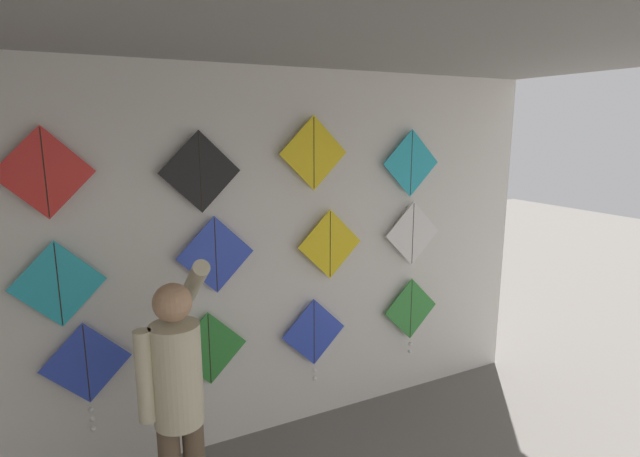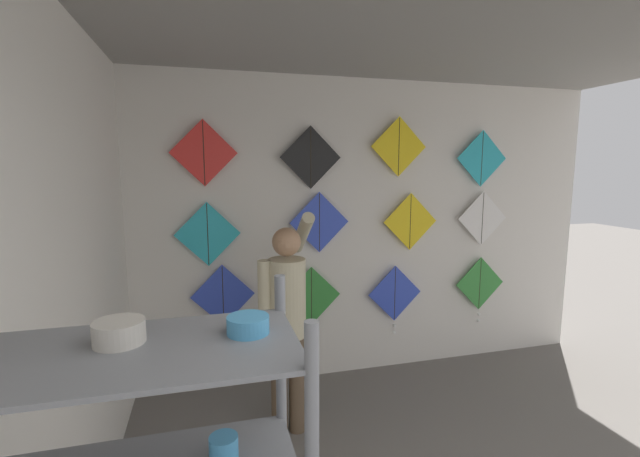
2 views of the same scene
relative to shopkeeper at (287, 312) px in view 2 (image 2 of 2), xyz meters
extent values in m
cube|color=silver|center=(0.85, 0.83, 0.46)|extent=(4.92, 0.06, 2.80)
cube|color=silver|center=(-1.23, -1.04, 0.46)|extent=(0.06, 4.48, 2.80)
cube|color=slate|center=(-0.74, -2.02, 0.66)|extent=(0.78, 0.38, 0.01)
cylinder|color=#3F8CBF|center=(-0.53, -2.00, 0.38)|extent=(0.07, 0.07, 0.07)
cylinder|color=#B2ADA3|center=(-0.75, -1.98, 0.69)|extent=(0.11, 0.11, 0.05)
cylinder|color=#3F8CBF|center=(-0.46, -1.99, 0.68)|extent=(0.10, 0.10, 0.04)
cylinder|color=brown|center=(-0.07, -0.01, -0.56)|extent=(0.12, 0.12, 0.77)
cylinder|color=brown|center=(0.07, -0.01, -0.56)|extent=(0.12, 0.12, 0.77)
cylinder|color=beige|center=(0.00, -0.01, 0.11)|extent=(0.27, 0.27, 0.58)
sphere|color=tan|center=(0.00, -0.01, 0.52)|extent=(0.21, 0.21, 0.21)
cylinder|color=beige|center=(-0.16, -0.02, 0.14)|extent=(0.10, 0.10, 0.51)
cylinder|color=beige|center=(0.16, 0.20, 0.55)|extent=(0.10, 0.47, 0.37)
cube|color=blue|center=(-0.43, 0.74, -0.06)|extent=(0.55, 0.01, 0.55)
cylinder|color=black|center=(-0.43, 0.74, -0.06)|extent=(0.01, 0.01, 0.53)
sphere|color=white|center=(-0.43, 0.73, -0.39)|extent=(0.04, 0.04, 0.04)
sphere|color=white|center=(-0.43, 0.73, -0.46)|extent=(0.04, 0.04, 0.04)
sphere|color=white|center=(-0.43, 0.73, -0.53)|extent=(0.04, 0.04, 0.04)
cube|color=#338C38|center=(0.37, 0.74, -0.13)|extent=(0.55, 0.01, 0.55)
cylinder|color=black|center=(0.37, 0.74, -0.13)|extent=(0.01, 0.01, 0.53)
cube|color=blue|center=(1.21, 0.74, -0.17)|extent=(0.55, 0.01, 0.55)
cylinder|color=black|center=(1.21, 0.74, -0.17)|extent=(0.01, 0.01, 0.53)
sphere|color=white|center=(1.21, 0.73, -0.50)|extent=(0.04, 0.04, 0.04)
sphere|color=white|center=(1.21, 0.73, -0.57)|extent=(0.04, 0.04, 0.04)
cube|color=#338C38|center=(2.17, 0.74, -0.14)|extent=(0.55, 0.01, 0.55)
cylinder|color=black|center=(2.17, 0.74, -0.14)|extent=(0.01, 0.01, 0.53)
sphere|color=white|center=(2.17, 0.73, -0.47)|extent=(0.04, 0.04, 0.04)
sphere|color=white|center=(2.17, 0.73, -0.54)|extent=(0.04, 0.04, 0.04)
cube|color=#28B2C6|center=(-0.54, 0.74, 0.49)|extent=(0.55, 0.01, 0.55)
cylinder|color=black|center=(-0.54, 0.74, 0.49)|extent=(0.01, 0.01, 0.53)
cube|color=blue|center=(0.44, 0.74, 0.56)|extent=(0.55, 0.01, 0.55)
cylinder|color=black|center=(0.44, 0.74, 0.56)|extent=(0.01, 0.01, 0.53)
cube|color=yellow|center=(1.35, 0.74, 0.53)|extent=(0.55, 0.01, 0.55)
cylinder|color=black|center=(1.35, 0.74, 0.53)|extent=(0.01, 0.01, 0.53)
cube|color=white|center=(2.15, 0.74, 0.54)|extent=(0.55, 0.01, 0.55)
cylinder|color=black|center=(2.15, 0.74, 0.54)|extent=(0.01, 0.01, 0.53)
cube|color=red|center=(-0.55, 0.74, 1.17)|extent=(0.55, 0.01, 0.55)
cylinder|color=black|center=(-0.55, 0.74, 1.17)|extent=(0.01, 0.01, 0.53)
cube|color=black|center=(0.36, 0.74, 1.14)|extent=(0.55, 0.01, 0.55)
cylinder|color=black|center=(0.36, 0.74, 1.14)|extent=(0.01, 0.01, 0.53)
cube|color=yellow|center=(1.21, 0.74, 1.24)|extent=(0.55, 0.01, 0.55)
cylinder|color=black|center=(1.21, 0.74, 1.24)|extent=(0.01, 0.01, 0.53)
cube|color=#28B2C6|center=(2.11, 0.74, 1.14)|extent=(0.55, 0.01, 0.55)
cylinder|color=black|center=(2.11, 0.74, 1.14)|extent=(0.01, 0.01, 0.53)
camera|label=1|loc=(-0.45, -2.59, 1.44)|focal=28.00mm
camera|label=2|loc=(-0.55, -2.98, 1.06)|focal=24.00mm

